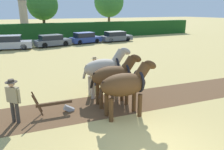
# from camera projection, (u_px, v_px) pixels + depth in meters

# --- Properties ---
(ground_plane) EXTENTS (240.00, 240.00, 0.00)m
(ground_plane) POSITION_uv_depth(u_px,v_px,m) (153.00, 148.00, 6.97)
(ground_plane) COLOR tan
(plowed_furrow_strip) EXTENTS (28.87, 5.31, 0.01)m
(plowed_furrow_strip) POSITION_uv_depth(u_px,v_px,m) (12.00, 120.00, 8.77)
(plowed_furrow_strip) COLOR brown
(plowed_furrow_strip) RESTS_ON ground
(hedgerow) EXTENTS (57.37, 1.41, 2.47)m
(hedgerow) POSITION_uv_depth(u_px,v_px,m) (32.00, 32.00, 31.16)
(hedgerow) COLOR #194719
(hedgerow) RESTS_ON ground
(tree_center_left) EXTENTS (4.69, 4.69, 7.47)m
(tree_center_left) POSITION_uv_depth(u_px,v_px,m) (43.00, 5.00, 33.60)
(tree_center_left) COLOR #4C3823
(tree_center_left) RESTS_ON ground
(tree_center) EXTENTS (5.47, 5.47, 8.51)m
(tree_center) POSITION_uv_depth(u_px,v_px,m) (109.00, 2.00, 40.57)
(tree_center) COLOR brown
(tree_center) RESTS_ON ground
(draft_horse_lead_left) EXTENTS (2.60, 1.15, 2.37)m
(draft_horse_lead_left) POSITION_uv_depth(u_px,v_px,m) (126.00, 84.00, 8.76)
(draft_horse_lead_left) COLOR #513319
(draft_horse_lead_left) RESTS_ON ground
(draft_horse_lead_right) EXTENTS (2.58, 1.15, 2.38)m
(draft_horse_lead_right) POSITION_uv_depth(u_px,v_px,m) (114.00, 76.00, 9.90)
(draft_horse_lead_right) COLOR #513319
(draft_horse_lead_right) RESTS_ON ground
(draft_horse_trail_left) EXTENTS (2.65, 1.16, 2.50)m
(draft_horse_trail_left) POSITION_uv_depth(u_px,v_px,m) (105.00, 68.00, 11.03)
(draft_horse_trail_left) COLOR #B2A38E
(draft_horse_trail_left) RESTS_ON ground
(plow) EXTENTS (1.74, 0.50, 1.13)m
(plow) POSITION_uv_depth(u_px,v_px,m) (58.00, 106.00, 9.31)
(plow) COLOR #4C331E
(plow) RESTS_ON ground
(farmer_at_plow) EXTENTS (0.49, 0.53, 1.77)m
(farmer_at_plow) POSITION_uv_depth(u_px,v_px,m) (13.00, 98.00, 8.30)
(farmer_at_plow) COLOR #38332D
(farmer_at_plow) RESTS_ON ground
(farmer_beside_team) EXTENTS (0.51, 0.48, 1.70)m
(farmer_beside_team) POSITION_uv_depth(u_px,v_px,m) (95.00, 69.00, 12.64)
(farmer_beside_team) COLOR #28334C
(farmer_beside_team) RESTS_ON ground
(parked_car_center_left) EXTENTS (4.72, 2.65, 1.59)m
(parked_car_center_left) POSITION_uv_depth(u_px,v_px,m) (10.00, 43.00, 24.52)
(parked_car_center_left) COLOR #A8A8B2
(parked_car_center_left) RESTS_ON ground
(parked_car_center) EXTENTS (4.46, 2.41, 1.42)m
(parked_car_center) POSITION_uv_depth(u_px,v_px,m) (52.00, 41.00, 26.69)
(parked_car_center) COLOR #565B66
(parked_car_center) RESTS_ON ground
(parked_car_center_right) EXTENTS (4.29, 2.34, 1.45)m
(parked_car_center_right) POSITION_uv_depth(u_px,v_px,m) (85.00, 38.00, 29.23)
(parked_car_center_right) COLOR navy
(parked_car_center_right) RESTS_ON ground
(parked_car_right) EXTENTS (4.54, 2.02, 1.41)m
(parked_car_right) POSITION_uv_depth(u_px,v_px,m) (116.00, 37.00, 31.10)
(parked_car_right) COLOR #565B66
(parked_car_right) RESTS_ON ground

